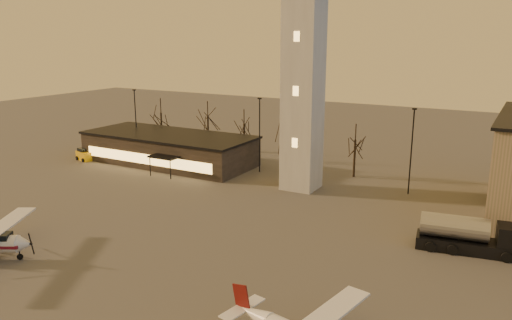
# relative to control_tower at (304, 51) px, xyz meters

# --- Properties ---
(ground) EXTENTS (220.00, 220.00, 0.00)m
(ground) POSITION_rel_control_tower_xyz_m (0.00, -30.00, -16.33)
(ground) COLOR #494643
(ground) RESTS_ON ground
(control_tower) EXTENTS (6.80, 6.80, 32.60)m
(control_tower) POSITION_rel_control_tower_xyz_m (0.00, 0.00, 0.00)
(control_tower) COLOR #9E9C96
(control_tower) RESTS_ON ground
(terminal) EXTENTS (25.40, 12.20, 4.30)m
(terminal) POSITION_rel_control_tower_xyz_m (-21.99, 1.98, -14.17)
(terminal) COLOR black
(terminal) RESTS_ON ground
(light_poles) EXTENTS (58.50, 12.25, 10.14)m
(light_poles) POSITION_rel_control_tower_xyz_m (0.50, 1.00, -10.92)
(light_poles) COLOR black
(light_poles) RESTS_ON ground
(tree_row) EXTENTS (37.20, 9.20, 8.80)m
(tree_row) POSITION_rel_control_tower_xyz_m (-13.70, 9.16, -10.39)
(tree_row) COLOR black
(tree_row) RESTS_ON ground
(fuel_truck) EXTENTS (8.65, 3.75, 3.11)m
(fuel_truck) POSITION_rel_control_tower_xyz_m (20.14, -9.91, -15.10)
(fuel_truck) COLOR black
(fuel_truck) RESTS_ON ground
(service_cart) EXTENTS (3.16, 2.43, 1.81)m
(service_cart) POSITION_rel_control_tower_xyz_m (-34.06, -2.98, -15.63)
(service_cart) COLOR gold
(service_cart) RESTS_ON ground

